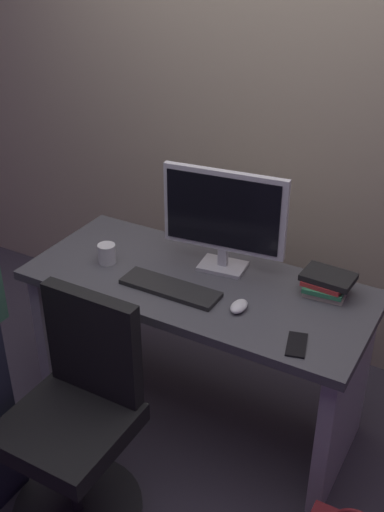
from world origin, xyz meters
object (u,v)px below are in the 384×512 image
(desk, at_px, (198,325))
(office_chair, at_px, (78,424))
(monitor, at_px, (224,215))
(cell_phone, at_px, (297,345))
(cup_near_keyboard, at_px, (107,254))
(book_stack, at_px, (326,283))
(mouse, at_px, (239,306))
(keyboard, at_px, (170,288))

(desk, distance_m, office_chair, 0.69)
(monitor, height_order, cell_phone, monitor)
(cup_near_keyboard, height_order, book_stack, book_stack)
(mouse, xyz_separation_m, cup_near_keyboard, (-0.67, 0.05, 0.03))
(cell_phone, bearing_deg, keyboard, 155.94)
(desk, xyz_separation_m, office_chair, (-0.15, -0.67, -0.09))
(cup_near_keyboard, bearing_deg, keyboard, -9.18)
(desk, height_order, cup_near_keyboard, cup_near_keyboard)
(office_chair, height_order, book_stack, office_chair)
(mouse, bearing_deg, keyboard, -178.28)
(cup_near_keyboard, relative_size, book_stack, 0.41)
(mouse, bearing_deg, book_stack, 47.44)
(book_stack, bearing_deg, keyboard, -152.92)
(desk, relative_size, keyboard, 3.46)
(monitor, relative_size, cup_near_keyboard, 6.11)
(mouse, relative_size, cup_near_keyboard, 1.13)
(keyboard, distance_m, cup_near_keyboard, 0.37)
(mouse, distance_m, book_stack, 0.38)
(mouse, relative_size, book_stack, 0.47)
(office_chair, bearing_deg, cell_phone, 34.61)
(desk, distance_m, cup_near_keyboard, 0.51)
(office_chair, bearing_deg, monitor, 77.18)
(office_chair, bearing_deg, keyboard, 81.82)
(office_chair, distance_m, monitor, 1.02)
(monitor, height_order, mouse, monitor)
(keyboard, xyz_separation_m, mouse, (0.31, 0.01, 0.01))
(mouse, height_order, cup_near_keyboard, cup_near_keyboard)
(keyboard, bearing_deg, mouse, 1.53)
(office_chair, distance_m, mouse, 0.76)
(office_chair, distance_m, cell_phone, 0.88)
(cup_near_keyboard, bearing_deg, book_stack, 14.00)
(monitor, xyz_separation_m, cell_phone, (0.49, -0.36, -0.25))
(keyboard, bearing_deg, cup_near_keyboard, 170.63)
(monitor, distance_m, mouse, 0.41)
(desk, bearing_deg, cup_near_keyboard, -172.66)
(cup_near_keyboard, bearing_deg, monitor, 23.85)
(office_chair, relative_size, keyboard, 2.19)
(desk, relative_size, book_stack, 6.98)
(keyboard, relative_size, mouse, 4.30)
(mouse, distance_m, cell_phone, 0.30)
(monitor, xyz_separation_m, keyboard, (-0.11, -0.27, -0.25))
(cell_phone, bearing_deg, cup_near_keyboard, 155.84)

